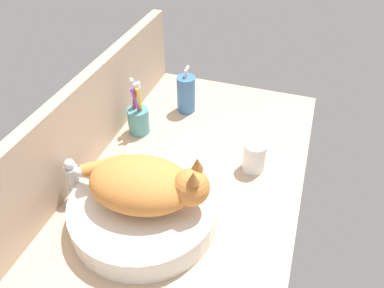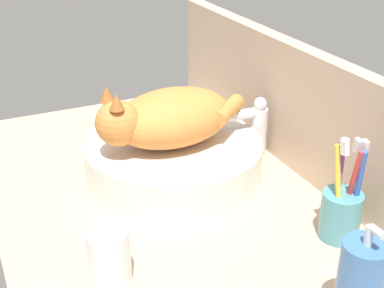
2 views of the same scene
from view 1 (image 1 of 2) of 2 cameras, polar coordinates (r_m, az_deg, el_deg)
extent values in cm
cube|color=tan|center=(106.23, -1.30, -6.92)|extent=(114.44, 63.28, 4.00)
cube|color=tan|center=(107.81, -16.55, 2.50)|extent=(114.44, 3.60, 25.77)
cylinder|color=silver|center=(94.86, -7.31, -9.87)|extent=(36.56, 36.56, 6.89)
ellipsoid|color=orange|center=(88.30, -7.78, -6.09)|extent=(19.81, 26.82, 11.00)
sphere|color=orange|center=(84.73, -0.18, -6.62)|extent=(8.80, 8.80, 8.80)
cone|color=#A4632D|center=(82.35, 0.81, -3.04)|extent=(2.80, 2.80, 3.20)
cone|color=#A4632D|center=(79.23, 0.19, -5.15)|extent=(2.80, 2.80, 3.20)
cylinder|color=orange|center=(93.88, -13.26, -3.18)|extent=(9.64, 10.39, 3.20)
cylinder|color=silver|center=(102.03, -17.45, -5.72)|extent=(3.60, 3.60, 11.00)
cylinder|color=silver|center=(96.17, -15.59, -4.49)|extent=(2.61, 10.08, 2.20)
sphere|color=silver|center=(97.58, -18.20, -2.94)|extent=(2.80, 2.80, 2.80)
cylinder|color=#3F72B2|center=(129.48, -0.90, 7.61)|extent=(6.41, 6.41, 12.98)
cylinder|color=silver|center=(125.48, -0.94, 10.67)|extent=(1.20, 1.20, 2.80)
cylinder|color=silver|center=(125.81, -0.76, 11.48)|extent=(2.20, 1.00, 1.00)
cylinder|color=teal|center=(121.61, -8.14, 3.54)|extent=(6.84, 6.84, 8.52)
cylinder|color=purple|center=(118.27, -8.13, 5.14)|extent=(3.65, 2.95, 16.90)
cube|color=white|center=(113.73, -8.52, 8.67)|extent=(1.59, 1.08, 2.64)
cylinder|color=#D13838|center=(119.61, -8.73, 5.51)|extent=(4.35, 1.96, 16.85)
cube|color=white|center=(115.13, -9.14, 9.01)|extent=(1.67, 0.95, 2.64)
cylinder|color=yellow|center=(118.57, -7.76, 5.28)|extent=(4.02, 1.25, 16.89)
cube|color=white|center=(114.05, -8.13, 8.80)|extent=(1.62, 0.85, 2.60)
cylinder|color=blue|center=(120.53, -8.85, 5.78)|extent=(3.26, 2.51, 16.97)
cube|color=white|center=(116.09, -9.27, 9.27)|extent=(1.53, 1.02, 2.61)
cylinder|color=white|center=(107.96, 9.47, -1.89)|extent=(6.56, 6.56, 8.96)
cylinder|color=silver|center=(109.30, 9.36, -2.69)|extent=(5.77, 5.77, 4.88)
camera|label=2|loc=(1.46, 24.36, 28.91)|focal=50.00mm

